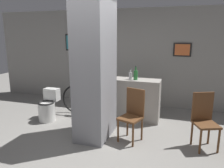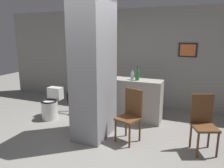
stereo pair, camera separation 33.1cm
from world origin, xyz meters
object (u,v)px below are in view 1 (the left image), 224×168
(chair_by_doorway, at_px, (204,119))
(bottle_tall, at_px, (136,75))
(toilet, at_px, (48,107))
(bicycle, at_px, (93,101))
(chair_near_pillar, at_px, (132,113))

(chair_by_doorway, height_order, bottle_tall, bottle_tall)
(toilet, relative_size, chair_by_doorway, 0.72)
(bottle_tall, bearing_deg, toilet, -162.87)
(chair_by_doorway, height_order, bicycle, chair_by_doorway)
(chair_near_pillar, distance_m, chair_by_doorway, 1.23)
(chair_near_pillar, relative_size, chair_by_doorway, 1.00)
(toilet, relative_size, bicycle, 0.42)
(toilet, distance_m, bottle_tall, 2.13)
(chair_by_doorway, bearing_deg, bottle_tall, 125.83)
(chair_by_doorway, relative_size, bottle_tall, 3.00)
(toilet, bearing_deg, bicycle, 32.04)
(toilet, height_order, chair_by_doorway, chair_by_doorway)
(chair_near_pillar, xyz_separation_m, chair_by_doorway, (1.23, 0.11, 0.00))
(toilet, bearing_deg, bottle_tall, 17.13)
(chair_by_doorway, distance_m, bicycle, 2.53)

